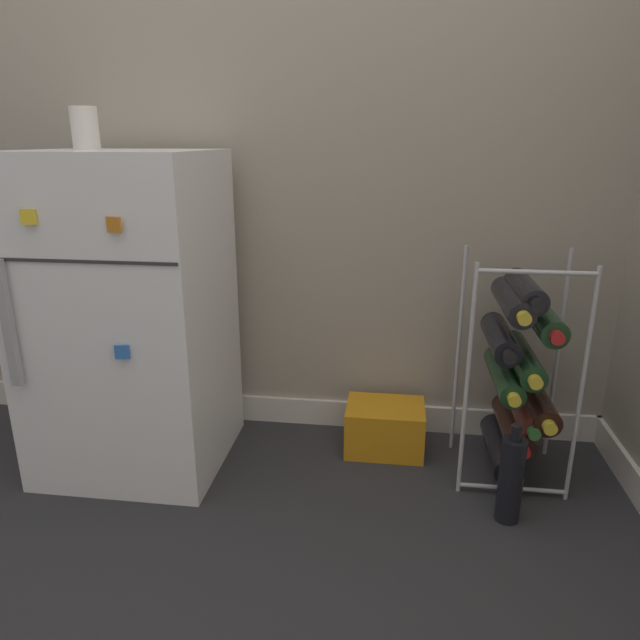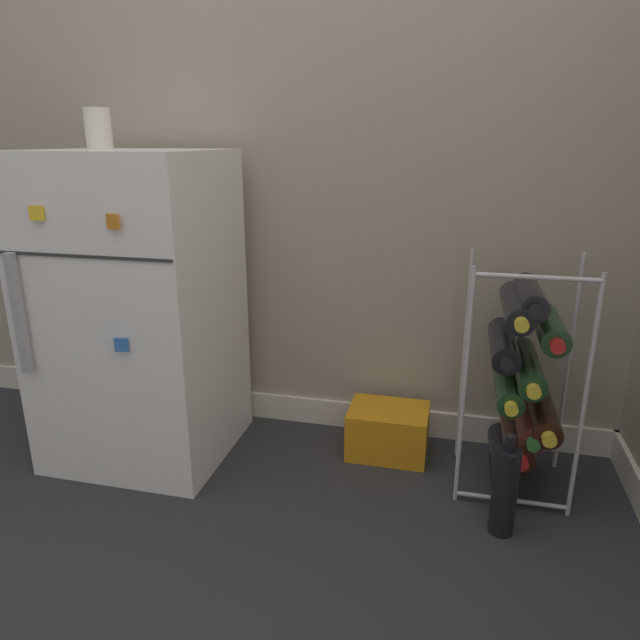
{
  "view_description": "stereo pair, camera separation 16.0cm",
  "coord_description": "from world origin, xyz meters",
  "px_view_note": "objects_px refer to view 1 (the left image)",
  "views": [
    {
      "loc": [
        0.33,
        -1.25,
        0.95
      ],
      "look_at": [
        0.13,
        0.27,
        0.46
      ],
      "focal_mm": 32.0,
      "sensor_mm": 36.0,
      "label": 1
    },
    {
      "loc": [
        0.49,
        -1.22,
        0.95
      ],
      "look_at": [
        0.13,
        0.27,
        0.46
      ],
      "focal_mm": 32.0,
      "sensor_mm": 36.0,
      "label": 2
    }
  ],
  "objects_px": {
    "mini_fridge": "(130,315)",
    "soda_box": "(385,427)",
    "loose_bottle_floor": "(511,479)",
    "fridge_top_cup": "(85,128)",
    "wine_rack": "(517,372)"
  },
  "relations": [
    {
      "from": "mini_fridge",
      "to": "wine_rack",
      "type": "distance_m",
      "value": 1.12
    },
    {
      "from": "mini_fridge",
      "to": "soda_box",
      "type": "relative_size",
      "value": 3.78
    },
    {
      "from": "fridge_top_cup",
      "to": "loose_bottle_floor",
      "type": "bearing_deg",
      "value": -9.53
    },
    {
      "from": "mini_fridge",
      "to": "loose_bottle_floor",
      "type": "distance_m",
      "value": 1.13
    },
    {
      "from": "wine_rack",
      "to": "soda_box",
      "type": "height_order",
      "value": "wine_rack"
    },
    {
      "from": "soda_box",
      "to": "loose_bottle_floor",
      "type": "xyz_separation_m",
      "value": [
        0.33,
        -0.31,
        0.04
      ]
    },
    {
      "from": "soda_box",
      "to": "fridge_top_cup",
      "type": "distance_m",
      "value": 1.23
    },
    {
      "from": "mini_fridge",
      "to": "loose_bottle_floor",
      "type": "bearing_deg",
      "value": -9.2
    },
    {
      "from": "wine_rack",
      "to": "mini_fridge",
      "type": "bearing_deg",
      "value": -177.21
    },
    {
      "from": "wine_rack",
      "to": "fridge_top_cup",
      "type": "height_order",
      "value": "fridge_top_cup"
    },
    {
      "from": "soda_box",
      "to": "loose_bottle_floor",
      "type": "bearing_deg",
      "value": -43.83
    },
    {
      "from": "wine_rack",
      "to": "loose_bottle_floor",
      "type": "distance_m",
      "value": 0.31
    },
    {
      "from": "wine_rack",
      "to": "fridge_top_cup",
      "type": "bearing_deg",
      "value": -178.38
    },
    {
      "from": "wine_rack",
      "to": "loose_bottle_floor",
      "type": "height_order",
      "value": "wine_rack"
    },
    {
      "from": "soda_box",
      "to": "loose_bottle_floor",
      "type": "height_order",
      "value": "loose_bottle_floor"
    }
  ]
}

